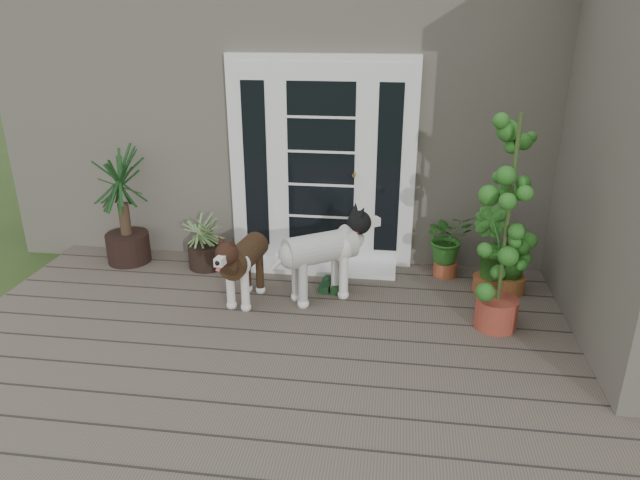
# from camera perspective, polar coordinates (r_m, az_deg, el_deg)

# --- Properties ---
(deck) EXTENTS (6.20, 4.60, 0.12)m
(deck) POSITION_cam_1_polar(r_m,az_deg,el_deg) (4.39, -1.14, -14.40)
(deck) COLOR #6B5B4C
(deck) RESTS_ON ground
(house_main) EXTENTS (7.40, 4.00, 3.10)m
(house_main) POSITION_cam_1_polar(r_m,az_deg,el_deg) (7.85, 3.71, 13.57)
(house_main) COLOR #665E54
(house_main) RESTS_ON ground
(door_unit) EXTENTS (1.90, 0.14, 2.15)m
(door_unit) POSITION_cam_1_polar(r_m,az_deg,el_deg) (5.94, 0.16, 7.50)
(door_unit) COLOR white
(door_unit) RESTS_ON deck
(door_step) EXTENTS (1.60, 0.40, 0.05)m
(door_step) POSITION_cam_1_polar(r_m,az_deg,el_deg) (6.10, -0.10, -2.58)
(door_step) COLOR white
(door_step) RESTS_ON deck
(brindle_dog) EXTENTS (0.45, 0.84, 0.66)m
(brindle_dog) POSITION_cam_1_polar(r_m,az_deg,el_deg) (5.35, -7.40, -2.73)
(brindle_dog) COLOR #3E2816
(brindle_dog) RESTS_ON deck
(white_dog) EXTENTS (0.96, 0.82, 0.75)m
(white_dog) POSITION_cam_1_polar(r_m,az_deg,el_deg) (5.32, 0.05, -2.18)
(white_dog) COLOR white
(white_dog) RESTS_ON deck
(spider_plant) EXTENTS (0.81, 0.81, 0.66)m
(spider_plant) POSITION_cam_1_polar(r_m,az_deg,el_deg) (6.13, -11.25, 0.25)
(spider_plant) COLOR #8DA666
(spider_plant) RESTS_ON deck
(yucca) EXTENTS (0.94, 0.94, 1.24)m
(yucca) POSITION_cam_1_polar(r_m,az_deg,el_deg) (6.40, -18.82, 3.15)
(yucca) COLOR black
(yucca) RESTS_ON deck
(herb_a) EXTENTS (0.60, 0.60, 0.60)m
(herb_a) POSITION_cam_1_polar(r_m,az_deg,el_deg) (5.96, 12.38, -0.81)
(herb_a) COLOR #1B5C1A
(herb_a) RESTS_ON deck
(herb_b) EXTENTS (0.58, 0.58, 0.63)m
(herb_b) POSITION_cam_1_polar(r_m,az_deg,el_deg) (5.72, 16.34, -2.04)
(herb_b) COLOR #1E5217
(herb_b) RESTS_ON deck
(herb_c) EXTENTS (0.45, 0.45, 0.54)m
(herb_c) POSITION_cam_1_polar(r_m,az_deg,el_deg) (5.80, 18.30, -2.42)
(herb_c) COLOR #27621C
(herb_c) RESTS_ON deck
(sapling) EXTENTS (0.63, 0.63, 1.89)m
(sapling) POSITION_cam_1_polar(r_m,az_deg,el_deg) (4.86, 17.97, 1.57)
(sapling) COLOR #245718
(sapling) RESTS_ON deck
(clog_left) EXTENTS (0.18, 0.33, 0.09)m
(clog_left) POSITION_cam_1_polar(r_m,az_deg,el_deg) (5.63, 1.87, -4.47)
(clog_left) COLOR black
(clog_left) RESTS_ON deck
(clog_right) EXTENTS (0.16, 0.30, 0.09)m
(clog_right) POSITION_cam_1_polar(r_m,az_deg,el_deg) (5.65, 0.59, -4.42)
(clog_right) COLOR #143218
(clog_right) RESTS_ON deck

